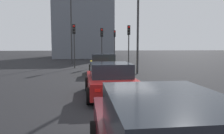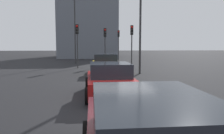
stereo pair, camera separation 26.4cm
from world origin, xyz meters
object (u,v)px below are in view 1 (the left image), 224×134
(traffic_light_far_left, at_px, (102,39))
(street_lamp_far, at_px, (138,6))
(traffic_light_near_right, at_px, (129,37))
(car_yellow_lead, at_px, (103,64))
(car_red_second, at_px, (110,80))
(traffic_light_near_left, at_px, (74,37))
(street_lamp_kerbside, at_px, (71,23))
(traffic_light_far_right, at_px, (115,39))

(traffic_light_far_left, bearing_deg, street_lamp_far, 20.07)
(traffic_light_far_left, relative_size, street_lamp_far, 0.45)
(traffic_light_near_right, height_order, street_lamp_far, street_lamp_far)
(car_yellow_lead, bearing_deg, street_lamp_far, -90.58)
(car_red_second, xyz_separation_m, traffic_light_near_right, (11.29, -2.86, 2.22))
(car_red_second, distance_m, traffic_light_far_left, 13.77)
(traffic_light_near_left, xyz_separation_m, street_lamp_far, (-4.44, -5.11, 2.15))
(street_lamp_kerbside, bearing_deg, traffic_light_near_right, -129.75)
(car_red_second, bearing_deg, street_lamp_far, -23.29)
(traffic_light_near_left, bearing_deg, street_lamp_kerbside, -172.13)
(car_red_second, bearing_deg, traffic_light_far_left, -3.73)
(traffic_light_far_left, bearing_deg, street_lamp_kerbside, -127.31)
(traffic_light_near_left, relative_size, traffic_light_near_right, 1.02)
(traffic_light_near_left, relative_size, traffic_light_far_left, 1.05)
(traffic_light_far_left, distance_m, street_lamp_kerbside, 4.57)
(traffic_light_far_left, bearing_deg, car_red_second, -2.21)
(traffic_light_near_right, bearing_deg, car_yellow_lead, -25.28)
(traffic_light_near_right, bearing_deg, traffic_light_far_right, -170.67)
(car_yellow_lead, xyz_separation_m, car_red_second, (-7.21, 0.14, -0.04))
(traffic_light_near_right, xyz_separation_m, street_lamp_kerbside, (4.80, 5.77, 1.82))
(car_yellow_lead, bearing_deg, traffic_light_far_right, -10.62)
(car_yellow_lead, relative_size, traffic_light_near_left, 1.00)
(traffic_light_near_right, relative_size, traffic_light_far_left, 1.03)
(traffic_light_far_right, height_order, street_lamp_far, street_lamp_far)
(traffic_light_near_right, xyz_separation_m, traffic_light_far_right, (10.22, 0.16, 0.14))
(car_red_second, bearing_deg, car_yellow_lead, -3.03)
(street_lamp_far, bearing_deg, traffic_light_far_right, 0.42)
(traffic_light_far_right, xyz_separation_m, street_lamp_far, (-14.31, -0.10, 2.06))
(traffic_light_far_left, relative_size, traffic_light_far_right, 0.93)
(car_red_second, relative_size, traffic_light_near_right, 1.01)
(car_yellow_lead, bearing_deg, traffic_light_far_left, -2.99)
(traffic_light_near_left, bearing_deg, car_red_second, 11.33)
(traffic_light_far_right, relative_size, street_lamp_kerbside, 0.52)
(traffic_light_near_left, bearing_deg, traffic_light_far_left, 125.79)
(traffic_light_far_left, xyz_separation_m, street_lamp_far, (-6.39, -2.39, 2.28))
(traffic_light_near_left, distance_m, traffic_light_near_right, 5.18)
(car_red_second, distance_m, street_lamp_kerbside, 16.84)
(traffic_light_far_right, bearing_deg, traffic_light_near_right, 7.94)
(traffic_light_near_left, distance_m, street_lamp_far, 7.10)
(traffic_light_near_left, relative_size, street_lamp_far, 0.47)
(car_red_second, xyz_separation_m, traffic_light_far_left, (13.59, -0.42, 2.15))
(traffic_light_near_left, distance_m, traffic_light_far_right, 11.07)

